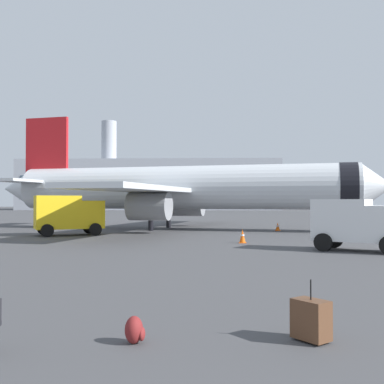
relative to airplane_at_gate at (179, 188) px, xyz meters
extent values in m
cylinder|color=silver|center=(0.23, -0.05, 0.04)|extent=(30.10, 10.35, 3.80)
cone|color=silver|center=(16.03, -3.64, 0.04)|extent=(3.14, 4.05, 3.61)
cone|color=silver|center=(-15.96, 3.63, 0.04)|extent=(3.88, 4.04, 3.42)
cylinder|color=black|center=(13.88, -3.15, 0.04)|extent=(2.22, 4.09, 3.88)
cube|color=silver|center=(1.03, 7.97, -0.26)|extent=(8.23, 16.67, 0.36)
cube|color=silver|center=(-2.52, -7.63, -0.26)|extent=(8.23, 16.67, 0.36)
cylinder|color=gray|center=(0.47, 5.53, -1.56)|extent=(3.61, 2.85, 2.20)
cylinder|color=gray|center=(-1.97, -5.19, -1.56)|extent=(3.61, 2.85, 2.20)
cube|color=red|center=(-12.94, 2.94, 3.64)|extent=(4.37, 1.33, 6.40)
cube|color=silver|center=(-12.71, 6.17, 0.64)|extent=(3.86, 6.43, 0.24)
cube|color=silver|center=(-14.13, -0.07, 0.64)|extent=(3.86, 6.43, 0.24)
cylinder|color=black|center=(11.93, -2.71, -2.76)|extent=(0.36, 0.36, 1.80)
cylinder|color=black|center=(-1.19, 2.73, -2.76)|extent=(0.44, 0.44, 1.80)
cylinder|color=black|center=(-2.25, -1.95, -2.76)|extent=(0.44, 0.44, 1.80)
cube|color=yellow|center=(-6.16, -6.65, -2.14)|extent=(2.48, 2.72, 2.04)
cube|color=#1E232D|center=(-5.52, -6.33, -1.66)|extent=(0.95, 1.81, 0.84)
cube|color=yellow|center=(-8.32, -7.71, -1.96)|extent=(3.77, 3.35, 2.40)
cylinder|color=black|center=(-6.56, -5.56, -3.21)|extent=(0.90, 0.59, 0.90)
cylinder|color=black|center=(-5.55, -7.63, -3.21)|extent=(0.90, 0.59, 0.90)
cylinder|color=black|center=(-9.58, -7.05, -3.21)|extent=(0.90, 0.59, 0.90)
cylinder|color=black|center=(-8.56, -9.11, -3.21)|extent=(0.90, 0.59, 0.90)
cube|color=white|center=(9.49, -17.04, -2.11)|extent=(3.28, 3.04, 2.10)
cylinder|color=black|center=(9.44, -15.80, -3.21)|extent=(0.89, 0.64, 0.90)
cylinder|color=black|center=(8.40, -17.62, -3.21)|extent=(0.89, 0.64, 0.90)
cube|color=#F2590C|center=(4.70, -13.17, -3.64)|extent=(0.44, 0.44, 0.04)
cone|color=#F2590C|center=(4.70, -13.17, -3.22)|extent=(0.36, 0.36, 0.79)
cylinder|color=white|center=(4.70, -13.17, -3.18)|extent=(0.23, 0.23, 0.10)
cube|color=#F2590C|center=(8.47, -1.34, -3.64)|extent=(0.44, 0.44, 0.04)
cone|color=#F2590C|center=(8.47, -1.34, -3.29)|extent=(0.36, 0.36, 0.65)
cylinder|color=white|center=(8.47, -1.34, -3.26)|extent=(0.23, 0.23, 0.10)
cube|color=brown|center=(4.60, -32.68, -3.27)|extent=(0.72, 0.75, 0.70)
cylinder|color=black|center=(4.60, -32.68, -2.74)|extent=(0.02, 0.02, 0.36)
cylinder|color=black|center=(4.46, -32.51, -3.62)|extent=(0.08, 0.07, 0.08)
cylinder|color=black|center=(4.75, -32.85, -3.62)|extent=(0.08, 0.07, 0.08)
ellipsoid|color=maroon|center=(1.46, -32.93, -3.42)|extent=(0.32, 0.40, 0.48)
ellipsoid|color=maroon|center=(1.60, -32.93, -3.49)|extent=(0.12, 0.28, 0.24)
cube|color=#9EA3AD|center=(-14.59, 94.95, 3.38)|extent=(73.09, 21.69, 14.07)
cube|color=#334756|center=(-14.59, 84.06, 2.68)|extent=(69.43, 0.10, 6.33)
cylinder|color=#9EA3AD|center=(-27.25, 94.95, 16.41)|extent=(4.40, 4.40, 12.00)
camera|label=1|loc=(2.82, -41.13, -1.15)|focal=43.68mm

